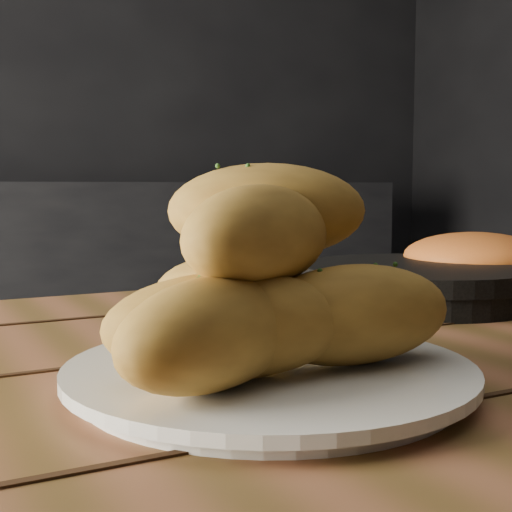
{
  "coord_description": "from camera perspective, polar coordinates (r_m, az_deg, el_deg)",
  "views": [
    {
      "loc": [
        -0.39,
        -0.86,
        0.89
      ],
      "look_at": [
        -0.16,
        -0.43,
        0.84
      ],
      "focal_mm": 50.0,
      "sensor_mm": 36.0,
      "label": 1
    }
  ],
  "objects": [
    {
      "name": "counter",
      "position": [
        2.63,
        -18.63,
        -4.23
      ],
      "size": [
        2.8,
        0.6,
        0.9
      ],
      "primitive_type": "cube",
      "color": "black",
      "rests_on": "ground"
    },
    {
      "name": "bread_rolls",
      "position": [
        0.48,
        0.29,
        -2.45
      ],
      "size": [
        0.27,
        0.24,
        0.14
      ],
      "color": "#AC7F30",
      "rests_on": "plate"
    },
    {
      "name": "table",
      "position": [
        0.59,
        8.38,
        -17.95
      ],
      "size": [
        1.45,
        0.93,
        0.75
      ],
      "color": "brown",
      "rests_on": "ground"
    },
    {
      "name": "bowl",
      "position": [
        0.98,
        17.11,
        -0.74
      ],
      "size": [
        0.22,
        0.22,
        0.08
      ],
      "color": "white",
      "rests_on": "table"
    },
    {
      "name": "plate",
      "position": [
        0.49,
        1.09,
        -9.55
      ],
      "size": [
        0.28,
        0.28,
        0.02
      ],
      "color": "silver",
      "rests_on": "table"
    },
    {
      "name": "skillet",
      "position": [
        0.87,
        13.04,
        -2.09
      ],
      "size": [
        0.42,
        0.28,
        0.05
      ],
      "color": "black",
      "rests_on": "table"
    }
  ]
}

